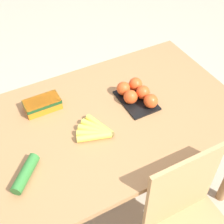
# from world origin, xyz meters

# --- Properties ---
(ground_plane) EXTENTS (12.00, 12.00, 0.00)m
(ground_plane) POSITION_xyz_m (0.00, 0.00, 0.00)
(ground_plane) COLOR #B7A88E
(dining_table) EXTENTS (1.39, 0.90, 0.76)m
(dining_table) POSITION_xyz_m (0.00, 0.00, 0.66)
(dining_table) COLOR #9E7044
(dining_table) RESTS_ON ground_plane
(banana_bunch) EXTENTS (0.18, 0.18, 0.03)m
(banana_bunch) POSITION_xyz_m (0.13, 0.07, 0.78)
(banana_bunch) COLOR brown
(banana_bunch) RESTS_ON dining_table
(tomato_pack) EXTENTS (0.17, 0.24, 0.09)m
(tomato_pack) POSITION_xyz_m (-0.18, -0.05, 0.80)
(tomato_pack) COLOR black
(tomato_pack) RESTS_ON dining_table
(carrot_bag) EXTENTS (0.19, 0.10, 0.06)m
(carrot_bag) POSITION_xyz_m (0.30, -0.22, 0.79)
(carrot_bag) COLOR orange
(carrot_bag) RESTS_ON dining_table
(cucumber_near) EXTENTS (0.17, 0.17, 0.05)m
(cucumber_near) POSITION_xyz_m (0.51, 0.15, 0.79)
(cucumber_near) COLOR #2D702D
(cucumber_near) RESTS_ON dining_table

